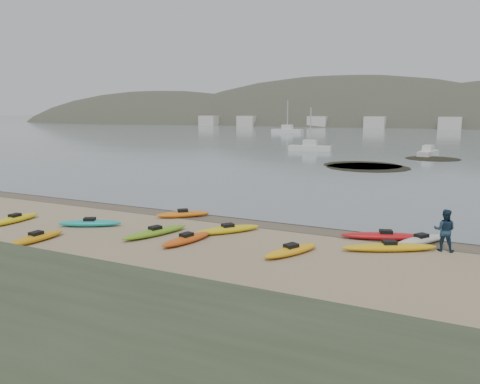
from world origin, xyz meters
The scene contains 8 objects.
ground centered at (0.00, 0.00, 0.00)m, with size 600.00×600.00×0.00m, color tan.
wet_sand centered at (0.00, -0.30, 0.00)m, with size 60.00×60.00×0.00m, color brown.
water centered at (0.00, 300.00, 0.01)m, with size 1200.00×1200.00×0.00m, color slate.
kayaks centered at (0.73, -3.70, 0.17)m, with size 21.33×10.27×0.34m.
person_east centered at (10.35, -1.48, 0.90)m, with size 0.87×0.68×1.79m, color #1B344E.
kelp_mats centered at (2.40, 30.48, 0.03)m, with size 13.68×20.11×0.04m.
moored_boats centered at (11.02, 83.61, 0.54)m, with size 99.73×75.82×1.19m.
far_town centered at (6.00, 145.00, 2.00)m, with size 199.00×5.00×4.00m.
Camera 1 is at (11.12, -22.40, 5.83)m, focal length 35.00 mm.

